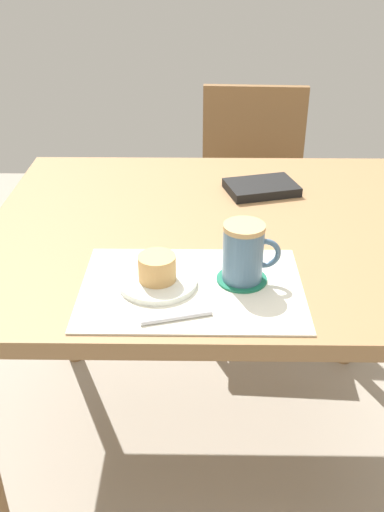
# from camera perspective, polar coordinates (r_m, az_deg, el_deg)

# --- Properties ---
(ground_plane) EXTENTS (4.40, 4.40, 0.02)m
(ground_plane) POSITION_cam_1_polar(r_m,az_deg,el_deg) (1.81, 1.89, -18.56)
(ground_plane) COLOR #9E9384
(dining_table) EXTENTS (1.08, 0.91, 0.74)m
(dining_table) POSITION_cam_1_polar(r_m,az_deg,el_deg) (1.39, 2.34, 0.26)
(dining_table) COLOR #997047
(dining_table) RESTS_ON ground_plane
(wooden_chair) EXTENTS (0.44, 0.44, 0.85)m
(wooden_chair) POSITION_cam_1_polar(r_m,az_deg,el_deg) (2.19, 5.99, 6.04)
(wooden_chair) COLOR brown
(wooden_chair) RESTS_ON ground_plane
(placemat) EXTENTS (0.43, 0.30, 0.00)m
(placemat) POSITION_cam_1_polar(r_m,az_deg,el_deg) (1.10, -0.03, -3.20)
(placemat) COLOR silver
(placemat) RESTS_ON dining_table
(pastry_plate) EXTENTS (0.15, 0.15, 0.01)m
(pastry_plate) POSITION_cam_1_polar(r_m,az_deg,el_deg) (1.11, -3.46, -2.59)
(pastry_plate) COLOR silver
(pastry_plate) RESTS_ON placemat
(pastry) EXTENTS (0.07, 0.07, 0.05)m
(pastry) POSITION_cam_1_polar(r_m,az_deg,el_deg) (1.09, -3.51, -1.18)
(pastry) COLOR #E0A860
(pastry) RESTS_ON pastry_plate
(coffee_coaster) EXTENTS (0.10, 0.10, 0.00)m
(coffee_coaster) POSITION_cam_1_polar(r_m,az_deg,el_deg) (1.12, 4.99, -2.31)
(coffee_coaster) COLOR #196B4C
(coffee_coaster) RESTS_ON placemat
(coffee_mug) EXTENTS (0.11, 0.08, 0.12)m
(coffee_mug) POSITION_cam_1_polar(r_m,az_deg,el_deg) (1.09, 5.25, 0.40)
(coffee_mug) COLOR slate
(coffee_mug) RESTS_ON coffee_coaster
(teaspoon) EXTENTS (0.13, 0.04, 0.01)m
(teaspoon) POSITION_cam_1_polar(r_m,az_deg,el_deg) (1.01, -1.54, -6.20)
(teaspoon) COLOR silver
(teaspoon) RESTS_ON placemat
(small_book) EXTENTS (0.21, 0.17, 0.02)m
(small_book) POSITION_cam_1_polar(r_m,az_deg,el_deg) (1.53, 6.95, 6.82)
(small_book) COLOR black
(small_book) RESTS_ON dining_table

